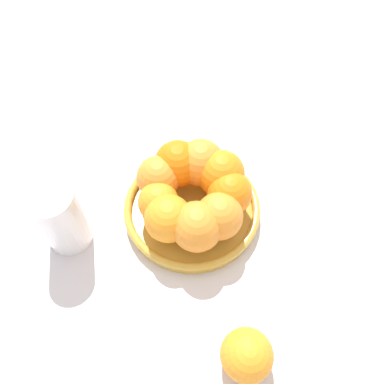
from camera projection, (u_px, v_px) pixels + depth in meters
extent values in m
plane|color=silver|center=(192.00, 212.00, 0.65)|extent=(4.00, 4.00, 0.00)
cylinder|color=gold|center=(192.00, 210.00, 0.65)|extent=(0.23, 0.23, 0.01)
torus|color=gold|center=(192.00, 206.00, 0.64)|extent=(0.23, 0.23, 0.01)
sphere|color=orange|center=(197.00, 227.00, 0.56)|extent=(0.08, 0.08, 0.08)
sphere|color=orange|center=(219.00, 216.00, 0.58)|extent=(0.08, 0.08, 0.08)
sphere|color=orange|center=(229.00, 193.00, 0.60)|extent=(0.07, 0.07, 0.07)
sphere|color=orange|center=(221.00, 174.00, 0.62)|extent=(0.08, 0.08, 0.08)
sphere|color=orange|center=(201.00, 163.00, 0.63)|extent=(0.08, 0.08, 0.08)
sphere|color=orange|center=(178.00, 164.00, 0.63)|extent=(0.08, 0.08, 0.08)
sphere|color=orange|center=(158.00, 178.00, 0.61)|extent=(0.07, 0.07, 0.07)
sphere|color=orange|center=(158.00, 202.00, 0.59)|extent=(0.07, 0.07, 0.07)
sphere|color=orange|center=(168.00, 219.00, 0.57)|extent=(0.08, 0.08, 0.08)
sphere|color=orange|center=(247.00, 355.00, 0.49)|extent=(0.07, 0.07, 0.07)
cylinder|color=white|center=(61.00, 218.00, 0.58)|extent=(0.07, 0.07, 0.13)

